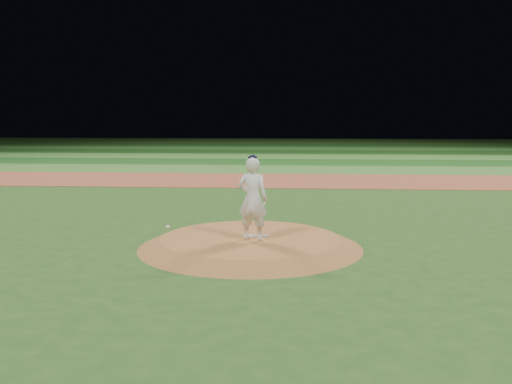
% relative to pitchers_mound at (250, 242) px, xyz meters
% --- Properties ---
extents(ground, '(120.00, 120.00, 0.00)m').
position_rel_pitchers_mound_xyz_m(ground, '(0.00, 0.00, -0.12)').
color(ground, '#274E19').
rests_on(ground, ground).
extents(infield_dirt_band, '(70.00, 6.00, 0.02)m').
position_rel_pitchers_mound_xyz_m(infield_dirt_band, '(0.00, 14.00, -0.12)').
color(infield_dirt_band, brown).
rests_on(infield_dirt_band, ground).
extents(outfield_stripe_0, '(70.00, 5.00, 0.02)m').
position_rel_pitchers_mound_xyz_m(outfield_stripe_0, '(0.00, 19.50, -0.12)').
color(outfield_stripe_0, '#3C742A').
rests_on(outfield_stripe_0, ground).
extents(outfield_stripe_1, '(70.00, 5.00, 0.02)m').
position_rel_pitchers_mound_xyz_m(outfield_stripe_1, '(0.00, 24.50, -0.12)').
color(outfield_stripe_1, '#1B4E19').
rests_on(outfield_stripe_1, ground).
extents(outfield_stripe_2, '(70.00, 5.00, 0.02)m').
position_rel_pitchers_mound_xyz_m(outfield_stripe_2, '(0.00, 29.50, -0.12)').
color(outfield_stripe_2, '#3D7D2D').
rests_on(outfield_stripe_2, ground).
extents(outfield_stripe_3, '(70.00, 5.00, 0.02)m').
position_rel_pitchers_mound_xyz_m(outfield_stripe_3, '(0.00, 34.50, -0.12)').
color(outfield_stripe_3, '#173E14').
rests_on(outfield_stripe_3, ground).
extents(outfield_stripe_4, '(70.00, 5.00, 0.02)m').
position_rel_pitchers_mound_xyz_m(outfield_stripe_4, '(0.00, 39.50, -0.12)').
color(outfield_stripe_4, '#2D6625').
rests_on(outfield_stripe_4, ground).
extents(outfield_stripe_5, '(70.00, 5.00, 0.02)m').
position_rel_pitchers_mound_xyz_m(outfield_stripe_5, '(0.00, 44.50, -0.12)').
color(outfield_stripe_5, '#1A4616').
rests_on(outfield_stripe_5, ground).
extents(pitchers_mound, '(5.50, 5.50, 0.25)m').
position_rel_pitchers_mound_xyz_m(pitchers_mound, '(0.00, 0.00, 0.00)').
color(pitchers_mound, '#9F6331').
rests_on(pitchers_mound, ground).
extents(pitching_rubber, '(0.66, 0.29, 0.03)m').
position_rel_pitchers_mound_xyz_m(pitching_rubber, '(0.14, 0.10, 0.14)').
color(pitching_rubber, silver).
rests_on(pitching_rubber, pitchers_mound).
extents(rosin_bag, '(0.13, 0.13, 0.07)m').
position_rel_pitchers_mound_xyz_m(rosin_bag, '(-2.28, 0.98, 0.16)').
color(rosin_bag, white).
rests_on(rosin_bag, pitchers_mound).
extents(pitcher_on_mound, '(0.83, 0.65, 2.06)m').
position_rel_pitchers_mound_xyz_m(pitcher_on_mound, '(0.08, -0.29, 1.14)').
color(pitcher_on_mound, white).
rests_on(pitcher_on_mound, pitchers_mound).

